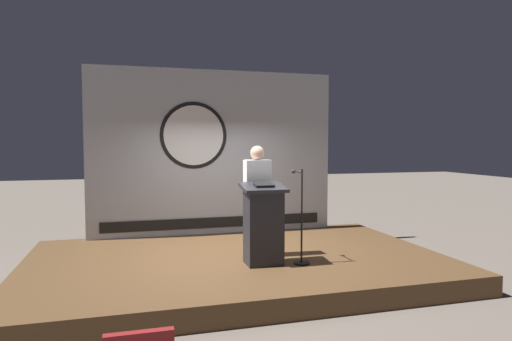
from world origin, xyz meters
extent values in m
plane|color=#6B6056|center=(0.00, 0.00, 0.00)|extent=(40.00, 40.00, 0.00)
cube|color=brown|center=(0.00, 0.00, 0.15)|extent=(6.40, 4.00, 0.30)
cube|color=#B2B7C1|center=(0.00, 1.85, 1.89)|extent=(4.79, 0.10, 3.19)
cylinder|color=black|center=(-0.41, 1.80, 2.22)|extent=(1.28, 0.02, 1.28)
cylinder|color=white|center=(-0.41, 1.79, 2.22)|extent=(1.14, 0.02, 1.14)
cube|color=black|center=(0.00, 1.79, 0.52)|extent=(4.31, 0.02, 0.20)
cube|color=#26262B|center=(0.27, -0.55, 0.85)|extent=(0.52, 0.40, 1.10)
cube|color=#26262B|center=(0.27, -0.55, 1.43)|extent=(0.64, 0.50, 0.13)
cube|color=black|center=(0.27, -0.57, 1.48)|extent=(0.28, 0.20, 0.05)
cylinder|color=black|center=(0.32, -0.07, 0.73)|extent=(0.26, 0.26, 0.87)
cube|color=white|center=(0.32, -0.07, 1.49)|extent=(0.40, 0.24, 0.65)
sphere|color=tan|center=(0.32, -0.07, 1.93)|extent=(0.22, 0.22, 0.22)
cylinder|color=black|center=(0.81, -0.70, 0.31)|extent=(0.24, 0.24, 0.02)
cylinder|color=black|center=(0.81, -0.70, 1.00)|extent=(0.03, 0.03, 1.40)
cylinder|color=black|center=(0.81, -0.53, 1.65)|extent=(0.02, 0.34, 0.02)
sphere|color=#262626|center=(0.81, -0.36, 1.65)|extent=(0.07, 0.07, 0.07)
camera|label=1|loc=(-1.59, -6.73, 2.09)|focal=31.21mm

